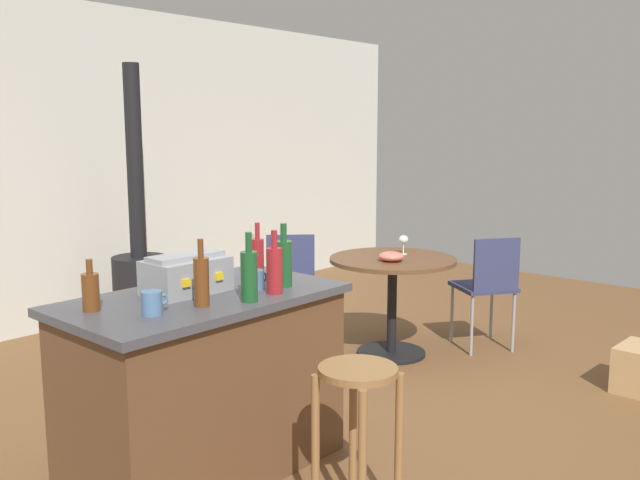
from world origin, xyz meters
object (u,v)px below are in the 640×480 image
wine_glass (404,240)px  toolbox (186,274)px  bottle_1 (91,291)px  bottle_3 (201,280)px  cup_1 (152,303)px  kitchen_island (205,384)px  bottle_2 (255,259)px  bottle_0 (274,269)px  serving_bowl (391,256)px  dining_table (392,281)px  wooden_stool (358,409)px  folding_chair_near (291,285)px  folding_chair_far (488,283)px  bottle_4 (249,275)px  cup_0 (257,280)px  wood_stove (139,270)px  bottle_6 (284,262)px  bottle_5 (258,258)px

wine_glass → toolbox: bearing=-172.1°
toolbox → bottle_1: size_ratio=1.71×
bottle_3 → cup_1: size_ratio=2.43×
kitchen_island → bottle_2: (0.46, 0.13, 0.53)m
bottle_2 → bottle_3: size_ratio=0.76×
toolbox → bottle_0: size_ratio=1.27×
cup_1 → serving_bowl: cup_1 is taller
dining_table → bottle_2: 1.64m
wooden_stool → folding_chair_near: bearing=51.4°
folding_chair_near → bottle_0: size_ratio=2.91×
kitchen_island → folding_chair_far: kitchen_island is taller
folding_chair_far → cup_1: 2.99m
cup_1 → bottle_4: bearing=-17.1°
folding_chair_far → wooden_stool: bearing=-163.9°
wooden_stool → toolbox: 1.03m
cup_0 → wood_stove: bearing=69.3°
dining_table → toolbox: (-2.06, -0.28, 0.42)m
bottle_3 → bottle_1: bearing=141.9°
wood_stove → bottle_4: bearing=-113.2°
folding_chair_far → bottle_4: bottle_4 is taller
bottle_0 → serving_bowl: size_ratio=1.68×
cup_0 → serving_bowl: size_ratio=0.60×
folding_chair_far → bottle_6: size_ratio=2.78×
folding_chair_near → cup_0: cup_0 is taller
bottle_2 → bottle_5: size_ratio=0.76×
wooden_stool → serving_bowl: (1.76, 1.10, 0.27)m
bottle_2 → folding_chair_far: bearing=-6.3°
cup_0 → bottle_6: bearing=-18.0°
dining_table → bottle_6: size_ratio=2.94×
dining_table → wood_stove: 2.11m
folding_chair_far → wood_stove: size_ratio=0.40×
bottle_4 → toolbox: bearing=104.3°
bottle_6 → bottle_0: bearing=-151.2°
bottle_4 → cup_0: bottle_4 is taller
toolbox → bottle_3: bearing=-113.3°
toolbox → serving_bowl: bearing=6.2°
bottle_5 → folding_chair_near: bearing=37.7°
folding_chair_near → wood_stove: 1.40m
bottle_2 → dining_table: bearing=8.4°
wooden_stool → cup_0: (0.08, 0.69, 0.44)m
bottle_1 → cup_0: bearing=-17.5°
bottle_6 → kitchen_island: bearing=157.6°
cup_0 → serving_bowl: bearing=13.8°
bottle_4 → wine_glass: (2.14, 0.65, -0.17)m
folding_chair_near → toolbox: toolbox is taller
wooden_stool → bottle_3: 0.87m
wooden_stool → folding_chair_far: bearing=16.1°
kitchen_island → bottle_2: bearing=16.3°
wood_stove → bottle_4: wood_stove is taller
dining_table → bottle_2: bottle_2 is taller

